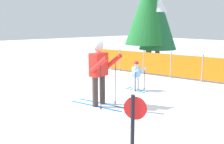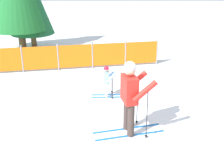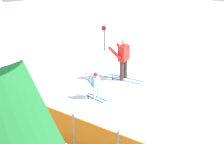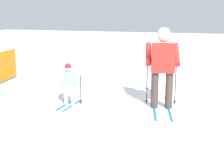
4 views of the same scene
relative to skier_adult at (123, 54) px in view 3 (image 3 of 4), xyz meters
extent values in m
plane|color=white|center=(-0.29, -0.16, -1.09)|extent=(60.00, 60.00, 0.00)
cube|color=#1966B2|center=(-0.07, 0.15, -1.08)|extent=(1.68, 0.47, 0.02)
cube|color=#1966B2|center=(0.01, -0.16, -1.08)|extent=(1.68, 0.47, 0.02)
cylinder|color=#3F332D|center=(-0.07, 0.15, -0.66)|extent=(0.16, 0.16, 0.81)
cylinder|color=#3F332D|center=(0.01, -0.16, -0.66)|extent=(0.16, 0.16, 0.81)
cube|color=red|center=(-0.03, -0.01, 0.06)|extent=(0.41, 0.56, 0.63)
cylinder|color=red|center=(0.14, 0.36, 0.11)|extent=(0.60, 0.27, 0.50)
cylinder|color=red|center=(0.30, -0.25, 0.11)|extent=(0.60, 0.27, 0.50)
sphere|color=#D8AD8C|center=(-0.03, -0.01, 0.54)|extent=(0.27, 0.27, 0.27)
sphere|color=silver|center=(-0.03, -0.01, 0.59)|extent=(0.29, 0.29, 0.29)
cylinder|color=black|center=(0.21, 0.40, -0.46)|extent=(0.02, 0.02, 1.27)
cylinder|color=black|center=(0.21, 0.40, -1.03)|extent=(0.07, 0.07, 0.01)
cylinder|color=black|center=(0.37, -0.25, -0.46)|extent=(0.02, 0.02, 1.27)
cylinder|color=black|center=(0.37, -0.25, -1.03)|extent=(0.07, 0.07, 0.01)
cube|color=#1966B2|center=(-0.60, 2.14, -1.08)|extent=(0.94, 0.07, 0.02)
cube|color=#1966B2|center=(-0.60, 1.97, -1.08)|extent=(0.94, 0.07, 0.02)
cylinder|color=silver|center=(-0.60, 2.14, -0.85)|extent=(0.09, 0.09, 0.44)
cylinder|color=silver|center=(-0.60, 1.97, -0.85)|extent=(0.09, 0.09, 0.44)
cube|color=#8CBFF2|center=(-0.60, 2.05, -0.45)|extent=(0.16, 0.28, 0.35)
cylinder|color=#8CBFF2|center=(-0.48, 2.23, -0.44)|extent=(0.31, 0.08, 0.29)
cylinder|color=#8CBFF2|center=(-0.47, 1.88, -0.44)|extent=(0.31, 0.08, 0.29)
sphere|color=#D8AD8C|center=(-0.60, 2.05, -0.19)|extent=(0.15, 0.15, 0.15)
sphere|color=red|center=(-0.60, 2.05, -0.17)|extent=(0.16, 0.16, 0.16)
cylinder|color=black|center=(-0.43, 2.28, -0.74)|extent=(0.02, 0.02, 0.69)
cylinder|color=black|center=(-0.43, 2.28, -1.03)|extent=(0.07, 0.07, 0.01)
cylinder|color=black|center=(-0.42, 1.84, -0.74)|extent=(0.02, 0.02, 0.69)
cylinder|color=black|center=(-0.42, 1.84, -1.03)|extent=(0.07, 0.07, 0.01)
cylinder|color=gray|center=(-2.52, 4.48, -0.55)|extent=(0.06, 0.06, 1.07)
cylinder|color=gray|center=(-1.20, 4.72, -0.55)|extent=(0.06, 0.06, 1.07)
cylinder|color=gray|center=(0.12, 4.97, -0.55)|extent=(0.06, 0.06, 1.07)
cube|color=orange|center=(-3.18, 4.35, -0.55)|extent=(1.32, 0.28, 0.90)
cube|color=orange|center=(-1.86, 4.60, -0.55)|extent=(1.32, 0.28, 0.90)
cube|color=orange|center=(-0.54, 4.85, -0.55)|extent=(1.32, 0.28, 0.90)
cylinder|color=black|center=(3.68, -2.38, -0.37)|extent=(0.05, 0.05, 1.44)
cylinder|color=red|center=(3.71, -2.37, 0.19)|extent=(0.25, 0.16, 0.28)
camera|label=1|loc=(5.95, -4.65, 1.19)|focal=45.00mm
camera|label=2|loc=(-0.43, -5.91, 2.66)|focal=45.00mm
camera|label=3|loc=(-7.55, 8.10, 3.40)|focal=45.00mm
camera|label=4|loc=(-6.16, -1.10, 0.97)|focal=45.00mm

